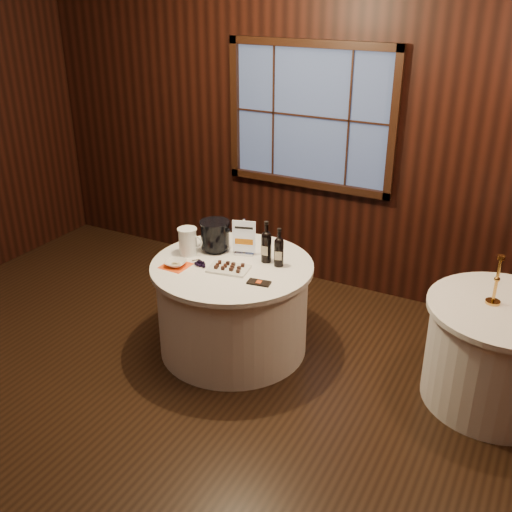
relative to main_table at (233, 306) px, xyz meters
The scene contains 15 objects.
ground 1.07m from the main_table, 90.00° to the right, with size 6.00×6.00×0.00m, color black.
back_wall 1.88m from the main_table, 90.00° to the left, with size 6.00×0.10×3.00m.
main_table is the anchor object (origin of this frame).
side_table 2.02m from the main_table, ahead, with size 1.08×1.08×0.77m.
sign_stand 0.53m from the main_table, 91.36° to the left, with size 0.18×0.13×0.30m.
port_bottle_left 0.60m from the main_table, 37.88° to the left, with size 0.08×0.08×0.34m.
port_bottle_right 0.63m from the main_table, 23.42° to the left, with size 0.07×0.08×0.31m.
ice_bucket 0.60m from the main_table, 147.36° to the left, with size 0.25×0.25×0.25m.
chocolate_plate 0.41m from the main_table, 73.92° to the right, with size 0.34×0.25×0.04m.
chocolate_box 0.55m from the main_table, 29.49° to the right, with size 0.17×0.08×0.01m, color black.
grape_bunch 0.47m from the main_table, 147.13° to the right, with size 0.18×0.11×0.04m.
glass_pitcher 0.64m from the main_table, behind, with size 0.21×0.16×0.22m.
orange_napkin 0.58m from the main_table, 147.26° to the right, with size 0.20×0.20×0.00m, color #F74B14.
cracker_bowl 0.60m from the main_table, 147.26° to the right, with size 0.16×0.16×0.04m, color white.
brass_candlestick 1.99m from the main_table, ahead, with size 0.10×0.10×0.36m.
Camera 1 is at (2.15, -2.63, 2.80)m, focal length 42.00 mm.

